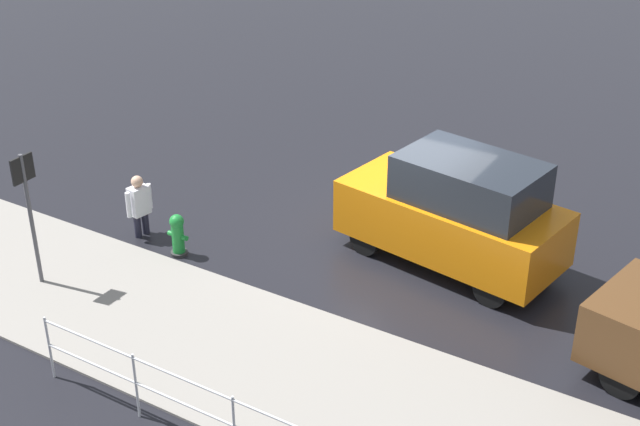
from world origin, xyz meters
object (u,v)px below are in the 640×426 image
pedestrian (139,203)px  sign_post (28,201)px  moving_hatchback (456,212)px  fire_hydrant (178,235)px

pedestrian → sign_post: 2.37m
moving_hatchback → sign_post: 7.14m
sign_post → fire_hydrant: bearing=-125.1°
moving_hatchback → pedestrian: 5.76m
moving_hatchback → pedestrian: moving_hatchback is taller
moving_hatchback → fire_hydrant: 4.93m
moving_hatchback → fire_hydrant: size_ratio=5.13×
fire_hydrant → sign_post: sign_post is taller
moving_hatchback → sign_post: bearing=36.8°
fire_hydrant → sign_post: 2.68m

